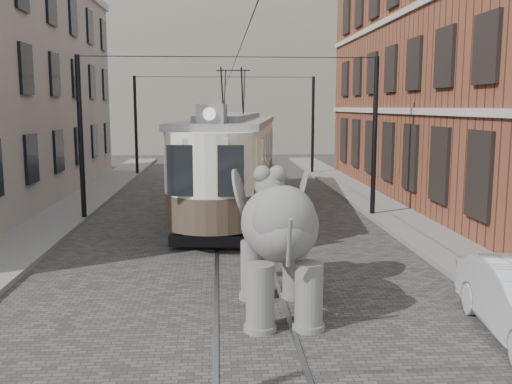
{
  "coord_description": "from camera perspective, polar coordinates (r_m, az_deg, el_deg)",
  "views": [
    {
      "loc": [
        -0.64,
        -14.99,
        4.17
      ],
      "look_at": [
        0.27,
        -1.23,
        2.1
      ],
      "focal_mm": 39.94,
      "sensor_mm": 36.0,
      "label": 1
    }
  ],
  "objects": [
    {
      "name": "ground",
      "position": [
        15.57,
        -1.31,
        -7.0
      ],
      "size": [
        120.0,
        120.0,
        0.0
      ],
      "primitive_type": "plane",
      "color": "#494743"
    },
    {
      "name": "tram_rails",
      "position": [
        15.57,
        -1.31,
        -6.96
      ],
      "size": [
        1.54,
        80.0,
        0.02
      ],
      "primitive_type": null,
      "color": "slate",
      "rests_on": "ground"
    },
    {
      "name": "sidewalk_right",
      "position": [
        16.9,
        19.58,
        -5.99
      ],
      "size": [
        2.0,
        60.0,
        0.15
      ],
      "primitive_type": "cube",
      "color": "slate",
      "rests_on": "ground"
    },
    {
      "name": "brick_building",
      "position": [
        26.73,
        22.53,
        11.82
      ],
      "size": [
        8.0,
        26.0,
        12.0
      ],
      "primitive_type": "cube",
      "color": "brown",
      "rests_on": "ground"
    },
    {
      "name": "distant_block",
      "position": [
        55.06,
        -3.2,
        11.46
      ],
      "size": [
        28.0,
        10.0,
        14.0
      ],
      "primitive_type": "cube",
      "color": "gray",
      "rests_on": "ground"
    },
    {
      "name": "catenary",
      "position": [
        20.03,
        -2.55,
        5.18
      ],
      "size": [
        11.0,
        30.2,
        6.0
      ],
      "primitive_type": null,
      "color": "black",
      "rests_on": "ground"
    },
    {
      "name": "tram",
      "position": [
        23.27,
        -2.26,
        5.23
      ],
      "size": [
        4.73,
        14.54,
        5.67
      ],
      "primitive_type": null,
      "rotation": [
        0.0,
        0.0,
        -0.13
      ],
      "color": "beige",
      "rests_on": "ground"
    },
    {
      "name": "elephant",
      "position": [
        11.48,
        2.32,
        -5.25
      ],
      "size": [
        2.64,
        4.72,
        2.87
      ],
      "primitive_type": null,
      "rotation": [
        0.0,
        0.0,
        0.01
      ],
      "color": "slate",
      "rests_on": "ground"
    }
  ]
}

